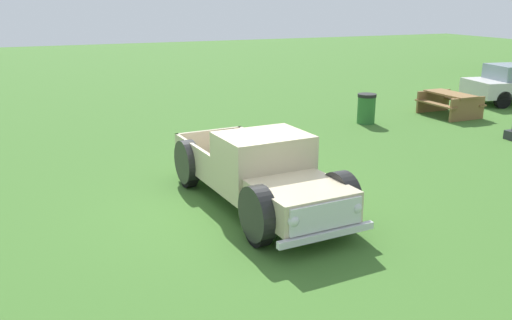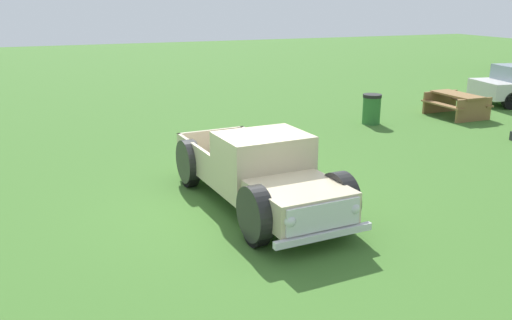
# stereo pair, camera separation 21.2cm
# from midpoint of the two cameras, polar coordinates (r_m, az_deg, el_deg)

# --- Properties ---
(ground_plane) EXTENTS (80.00, 80.00, 0.00)m
(ground_plane) POSITION_cam_midpoint_polar(r_m,az_deg,el_deg) (10.41, -1.78, -5.15)
(ground_plane) COLOR #3D6B28
(pickup_truck_foreground) EXTENTS (4.93, 2.20, 1.47)m
(pickup_truck_foreground) POSITION_cam_midpoint_polar(r_m,az_deg,el_deg) (10.11, 0.30, -1.58)
(pickup_truck_foreground) COLOR #C6B793
(pickup_truck_foreground) RESTS_ON ground_plane
(picnic_table) EXTENTS (1.83, 1.51, 0.78)m
(picnic_table) POSITION_cam_midpoint_polar(r_m,az_deg,el_deg) (19.58, 19.33, 5.81)
(picnic_table) COLOR olive
(picnic_table) RESTS_ON ground_plane
(trash_can) EXTENTS (0.59, 0.59, 0.95)m
(trash_can) POSITION_cam_midpoint_polar(r_m,az_deg,el_deg) (17.68, 11.13, 5.30)
(trash_can) COLOR #2D6B2D
(trash_can) RESTS_ON ground_plane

